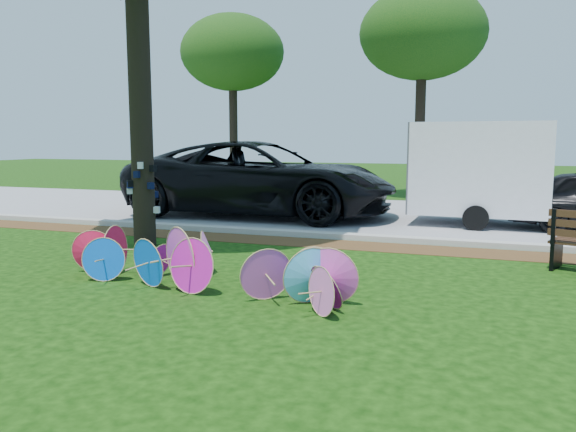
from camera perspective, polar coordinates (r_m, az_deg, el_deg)
name	(u,v)px	position (r m, az deg, el deg)	size (l,w,h in m)	color
ground	(203,301)	(7.60, -8.63, -8.51)	(90.00, 90.00, 0.00)	black
mulch_strip	(305,242)	(11.66, 1.70, -2.69)	(90.00, 1.00, 0.01)	#472D16
curb	(314,234)	(12.31, 2.68, -1.88)	(90.00, 0.30, 0.12)	#B7B5AD
street	(355,214)	(16.30, 6.81, 0.24)	(90.00, 8.00, 0.01)	gray
parasol_pile	(210,264)	(8.04, -7.96, -4.85)	(4.76, 2.09, 0.90)	#E551BB
black_van	(261,179)	(15.72, -2.79, 3.80)	(3.45, 7.48, 2.08)	black
cargo_trailer	(480,168)	(14.76, 18.94, 4.62)	(3.20, 2.03, 2.84)	white
bg_trees	(458,36)	(21.70, 16.90, 17.09)	(24.04, 6.17, 7.40)	black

